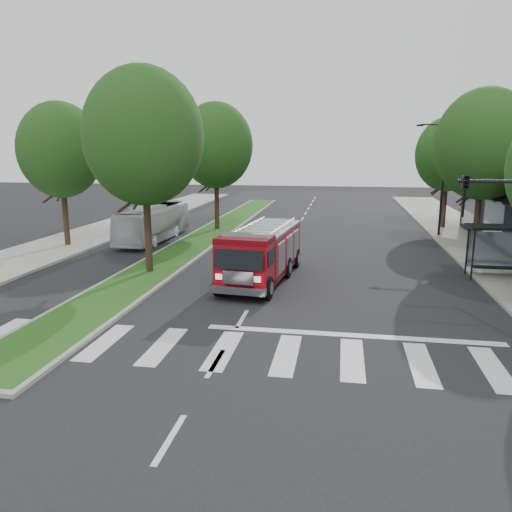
# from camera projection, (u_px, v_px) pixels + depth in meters

# --- Properties ---
(ground) EXTENTS (140.00, 140.00, 0.00)m
(ground) POSITION_uv_depth(u_px,v_px,m) (242.00, 319.00, 18.62)
(ground) COLOR black
(ground) RESTS_ON ground
(sidewalk_left) EXTENTS (5.00, 80.00, 0.15)m
(sidewalk_left) POSITION_uv_depth(u_px,v_px,m) (43.00, 251.00, 30.65)
(sidewalk_left) COLOR gray
(sidewalk_left) RESTS_ON ground
(median) EXTENTS (3.00, 50.00, 0.15)m
(median) POSITION_uv_depth(u_px,v_px,m) (211.00, 234.00, 36.94)
(median) COLOR gray
(median) RESTS_ON ground
(bus_shelter) EXTENTS (3.20, 1.60, 2.61)m
(bus_shelter) POSITION_uv_depth(u_px,v_px,m) (501.00, 237.00, 24.17)
(bus_shelter) COLOR black
(bus_shelter) RESTS_ON ground
(tree_right_mid) EXTENTS (5.60, 5.60, 9.72)m
(tree_right_mid) POSITION_uv_depth(u_px,v_px,m) (484.00, 144.00, 28.83)
(tree_right_mid) COLOR black
(tree_right_mid) RESTS_ON ground
(tree_right_far) EXTENTS (5.00, 5.00, 8.73)m
(tree_right_far) POSITION_uv_depth(u_px,v_px,m) (448.00, 154.00, 38.60)
(tree_right_far) COLOR black
(tree_right_far) RESTS_ON ground
(tree_median_near) EXTENTS (5.80, 5.80, 10.16)m
(tree_median_near) POSITION_uv_depth(u_px,v_px,m) (144.00, 137.00, 23.97)
(tree_median_near) COLOR black
(tree_median_near) RESTS_ON ground
(tree_median_far) EXTENTS (5.60, 5.60, 9.72)m
(tree_median_far) POSITION_uv_depth(u_px,v_px,m) (216.00, 146.00, 37.53)
(tree_median_far) COLOR black
(tree_median_far) RESTS_ON ground
(tree_left_mid) EXTENTS (5.20, 5.20, 9.16)m
(tree_left_mid) POSITION_uv_depth(u_px,v_px,m) (60.00, 150.00, 31.22)
(tree_left_mid) COLOR black
(tree_left_mid) RESTS_ON ground
(streetlight_right_far) EXTENTS (2.11, 0.20, 8.00)m
(streetlight_right_far) POSITION_uv_depth(u_px,v_px,m) (441.00, 174.00, 35.22)
(streetlight_right_far) COLOR black
(streetlight_right_far) RESTS_ON ground
(fire_engine) EXTENTS (3.17, 8.15, 2.76)m
(fire_engine) POSITION_uv_depth(u_px,v_px,m) (262.00, 253.00, 23.91)
(fire_engine) COLOR #5E050B
(fire_engine) RESTS_ON ground
(city_bus) EXTENTS (2.26, 9.02, 2.50)m
(city_bus) POSITION_uv_depth(u_px,v_px,m) (154.00, 222.00, 34.52)
(city_bus) COLOR silver
(city_bus) RESTS_ON ground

